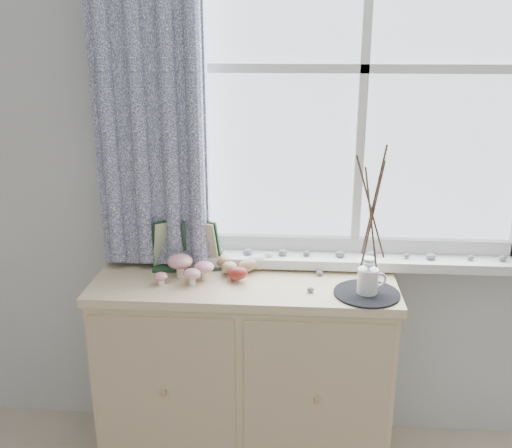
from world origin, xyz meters
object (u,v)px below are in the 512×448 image
at_px(botanical_book, 184,245).
at_px(toadstool_cluster, 186,267).
at_px(sideboard, 245,372).
at_px(twig_pitcher, 372,208).

distance_m(botanical_book, toadstool_cluster, 0.11).
bearing_deg(sideboard, twig_pitcher, -12.01).
distance_m(sideboard, twig_pitcher, 0.90).
distance_m(toadstool_cluster, twig_pitcher, 0.76).
height_order(toadstool_cluster, twig_pitcher, twig_pitcher).
bearing_deg(sideboard, botanical_book, 162.79).
bearing_deg(toadstool_cluster, botanical_book, 105.22).
bearing_deg(toadstool_cluster, twig_pitcher, -7.21).
distance_m(sideboard, botanical_book, 0.60).
bearing_deg(twig_pitcher, toadstool_cluster, 148.54).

